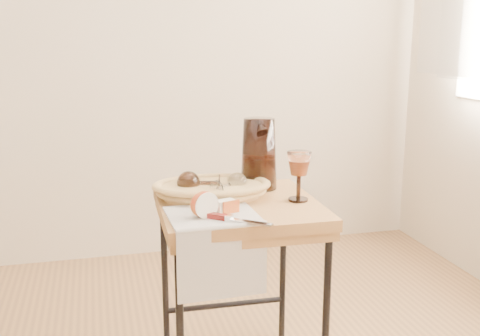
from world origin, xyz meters
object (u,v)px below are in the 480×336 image
object	(u,v)px
goblet_lying_a	(202,183)
table_knife	(232,218)
wine_goblet	(299,176)
side_table	(239,294)
pitcher	(259,154)
bread_basket	(212,190)
tea_towel	(212,215)
apple_half	(203,204)
goblet_lying_b	(228,185)

from	to	relation	value
goblet_lying_a	table_knife	bearing A→B (deg)	109.20
goblet_lying_a	wine_goblet	world-z (taller)	wine_goblet
side_table	pitcher	bearing A→B (deg)	53.59
bread_basket	table_knife	bearing A→B (deg)	-84.24
table_knife	tea_towel	bearing A→B (deg)	157.10
wine_goblet	pitcher	bearing A→B (deg)	113.12
wine_goblet	table_knife	xyz separation A→B (m)	(-0.27, -0.17, -0.07)
tea_towel	table_knife	distance (m)	0.09
goblet_lying_a	apple_half	xyz separation A→B (m)	(-0.04, -0.23, -0.01)
tea_towel	table_knife	xyz separation A→B (m)	(0.04, -0.08, 0.01)
pitcher	bread_basket	bearing A→B (deg)	-164.42
side_table	pitcher	distance (m)	0.50
side_table	goblet_lying_b	distance (m)	0.38
bread_basket	wine_goblet	bearing A→B (deg)	-15.60
side_table	apple_half	size ratio (longest dim) A/B	7.69
goblet_lying_a	wine_goblet	bearing A→B (deg)	171.06
apple_half	goblet_lying_a	bearing A→B (deg)	58.60
table_knife	apple_half	bearing A→B (deg)	178.21
goblet_lying_b	wine_goblet	bearing A→B (deg)	-57.08
bread_basket	apple_half	world-z (taller)	apple_half
bread_basket	apple_half	distance (m)	0.22
tea_towel	goblet_lying_a	world-z (taller)	goblet_lying_a
goblet_lying_a	table_knife	xyz separation A→B (m)	(0.03, -0.29, -0.04)
goblet_lying_b	wine_goblet	world-z (taller)	wine_goblet
goblet_lying_a	goblet_lying_b	bearing A→B (deg)	168.89
wine_goblet	tea_towel	bearing A→B (deg)	-163.49
apple_half	table_knife	xyz separation A→B (m)	(0.07, -0.06, -0.03)
tea_towel	side_table	bearing A→B (deg)	46.32
goblet_lying_a	goblet_lying_b	world-z (taller)	goblet_lying_a
bread_basket	apple_half	xyz separation A→B (m)	(-0.07, -0.21, 0.02)
bread_basket	wine_goblet	distance (m)	0.30
apple_half	table_knife	bearing A→B (deg)	-62.52
goblet_lying_b	table_knife	bearing A→B (deg)	-137.60
side_table	pitcher	size ratio (longest dim) A/B	2.27
tea_towel	apple_half	xyz separation A→B (m)	(-0.03, -0.02, 0.04)
apple_half	goblet_lying_b	bearing A→B (deg)	35.52
side_table	tea_towel	distance (m)	0.38
tea_towel	bread_basket	distance (m)	0.20
wine_goblet	table_knife	bearing A→B (deg)	-147.54
side_table	apple_half	bearing A→B (deg)	-135.22
apple_half	tea_towel	bearing A→B (deg)	5.75
apple_half	wine_goblet	bearing A→B (deg)	-4.14
wine_goblet	apple_half	bearing A→B (deg)	-162.44
side_table	goblet_lying_b	world-z (taller)	goblet_lying_b
wine_goblet	table_knife	distance (m)	0.33
side_table	wine_goblet	size ratio (longest dim) A/B	3.92
tea_towel	goblet_lying_b	xyz separation A→B (m)	(0.09, 0.18, 0.04)
bread_basket	goblet_lying_b	world-z (taller)	goblet_lying_b
bread_basket	table_knife	world-z (taller)	bread_basket
bread_basket	wine_goblet	xyz separation A→B (m)	(0.27, -0.10, 0.06)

